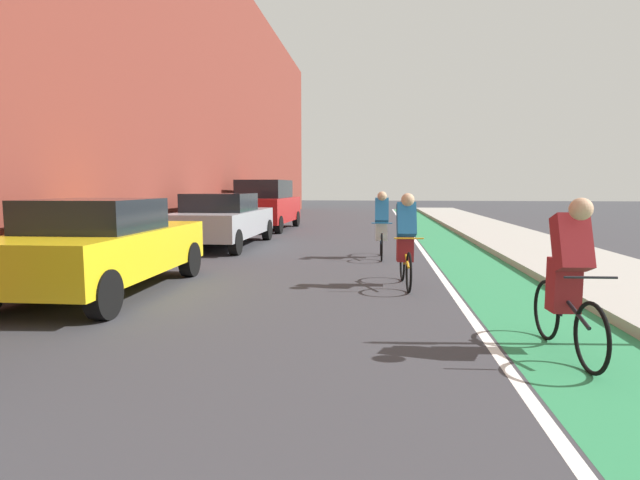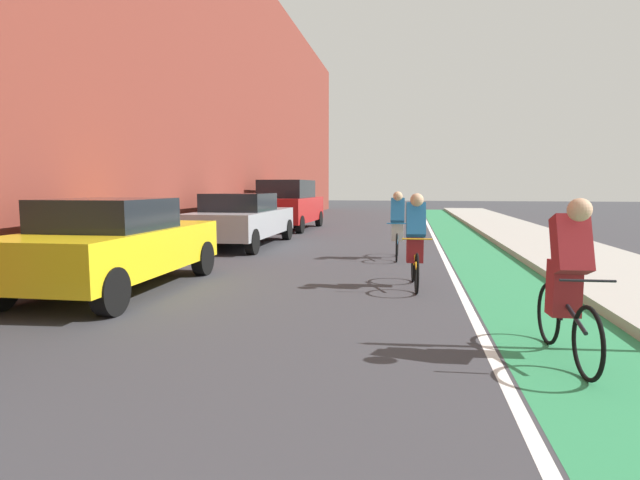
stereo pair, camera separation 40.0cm
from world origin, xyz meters
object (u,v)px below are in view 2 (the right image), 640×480
Objects in this scene: cyclist_trailing at (415,241)px; cyclist_far at (398,223)px; parked_sedan_yellow_cab at (114,244)px; parked_suv_red at (288,204)px; parked_sedan_silver at (242,219)px; cyclist_mid at (568,276)px.

cyclist_far is (-0.38, 3.42, 0.04)m from cyclist_trailing.
cyclist_far is (4.52, 4.53, 0.06)m from parked_sedan_yellow_cab.
parked_sedan_yellow_cab is at bearing -89.99° from parked_suv_red.
parked_sedan_silver is at bearing 157.50° from cyclist_far.
parked_suv_red reaches higher than parked_sedan_yellow_cab.
parked_sedan_yellow_cab is 6.41m from parked_sedan_silver.
cyclist_trailing is (4.90, 1.11, 0.02)m from parked_sedan_yellow_cab.
cyclist_far is at bearing -22.50° from parked_sedan_silver.
parked_suv_red is at bearing 120.78° from cyclist_far.
cyclist_mid is at bearing -66.92° from cyclist_trailing.
parked_sedan_yellow_cab is 2.50× the size of cyclist_far.
parked_sedan_yellow_cab is at bearing 160.36° from cyclist_mid.
parked_sedan_silver is 5.73m from parked_suv_red.
parked_sedan_silver is at bearing -89.98° from parked_suv_red.
parked_sedan_silver is 7.22m from cyclist_trailing.
cyclist_trailing reaches higher than parked_sedan_yellow_cab.
cyclist_trailing reaches higher than cyclist_far.
cyclist_trailing reaches higher than parked_sedan_silver.
parked_suv_red is (-0.00, 12.13, 0.23)m from parked_sedan_yellow_cab.
parked_suv_red is 2.64× the size of cyclist_mid.
parked_sedan_yellow_cab is 0.90× the size of parked_sedan_silver.
cyclist_trailing is at bearing 113.08° from cyclist_mid.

